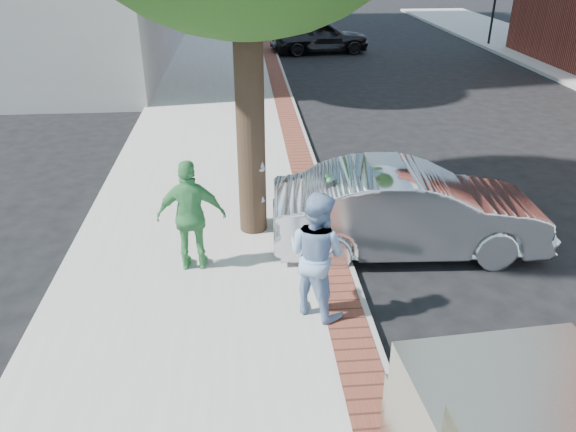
{
  "coord_description": "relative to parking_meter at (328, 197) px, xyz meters",
  "views": [
    {
      "loc": [
        -0.74,
        -7.88,
        5.29
      ],
      "look_at": [
        -0.06,
        0.28,
        1.2
      ],
      "focal_mm": 35.0,
      "sensor_mm": 36.0,
      "label": 1
    }
  ],
  "objects": [
    {
      "name": "ground",
      "position": [
        -0.7,
        -0.93,
        -1.21
      ],
      "size": [
        120.0,
        120.0,
        0.0
      ],
      "primitive_type": "plane",
      "color": "black",
      "rests_on": "ground"
    },
    {
      "name": "sidewalk",
      "position": [
        -2.2,
        7.07,
        -1.13
      ],
      "size": [
        5.0,
        60.0,
        0.15
      ],
      "primitive_type": "cube",
      "color": "#9E9991",
      "rests_on": "ground"
    },
    {
      "name": "brick_strip",
      "position": [
        0.0,
        7.07,
        -1.05
      ],
      "size": [
        0.6,
        60.0,
        0.01
      ],
      "primitive_type": "cube",
      "color": "brown",
      "rests_on": "sidewalk"
    },
    {
      "name": "curb",
      "position": [
        0.35,
        7.07,
        -1.13
      ],
      "size": [
        0.1,
        60.0,
        0.15
      ],
      "primitive_type": "cube",
      "color": "gray",
      "rests_on": "ground"
    },
    {
      "name": "signal_near",
      "position": [
        0.2,
        21.07,
        1.05
      ],
      "size": [
        0.7,
        0.15,
        3.8
      ],
      "color": "black",
      "rests_on": "ground"
    },
    {
      "name": "signal_far",
      "position": [
        11.8,
        21.07,
        1.05
      ],
      "size": [
        0.7,
        0.15,
        3.8
      ],
      "color": "black",
      "rests_on": "ground"
    },
    {
      "name": "parking_meter",
      "position": [
        0.0,
        0.0,
        0.0
      ],
      "size": [
        0.12,
        0.32,
        1.47
      ],
      "color": "gray",
      "rests_on": "sidewalk"
    },
    {
      "name": "person_gray",
      "position": [
        -1.29,
        1.04,
        -0.04
      ],
      "size": [
        0.82,
        0.88,
        2.03
      ],
      "primitive_type": "imported",
      "rotation": [
        0.0,
        0.0,
        -0.95
      ],
      "color": "#A5A5AA",
      "rests_on": "sidewalk"
    },
    {
      "name": "person_officer",
      "position": [
        -0.43,
        -1.8,
        -0.07
      ],
      "size": [
        1.2,
        1.19,
        1.96
      ],
      "primitive_type": "imported",
      "rotation": [
        0.0,
        0.0,
        2.39
      ],
      "color": "#7F9CC4",
      "rests_on": "sidewalk"
    },
    {
      "name": "person_green",
      "position": [
        -2.35,
        -0.37,
        -0.08
      ],
      "size": [
        1.15,
        0.5,
        1.95
      ],
      "primitive_type": "imported",
      "rotation": [
        0.0,
        0.0,
        3.12
      ],
      "color": "#449752",
      "rests_on": "sidewalk"
    },
    {
      "name": "sedan_silver",
      "position": [
        1.52,
        0.17,
        -0.39
      ],
      "size": [
        5.02,
        1.96,
        1.63
      ],
      "primitive_type": "imported",
      "rotation": [
        0.0,
        0.0,
        1.52
      ],
      "color": "silver",
      "rests_on": "ground"
    },
    {
      "name": "bg_car",
      "position": [
        2.55,
        19.98,
        -0.38
      ],
      "size": [
        5.0,
        2.41,
        1.65
      ],
      "primitive_type": "imported",
      "rotation": [
        0.0,
        0.0,
        1.67
      ],
      "color": "black",
      "rests_on": "ground"
    }
  ]
}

